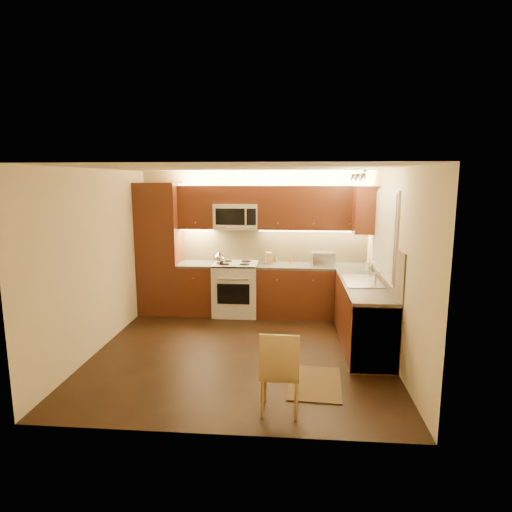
# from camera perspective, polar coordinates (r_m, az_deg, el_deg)

# --- Properties ---
(floor) EXTENTS (4.00, 4.00, 0.01)m
(floor) POSITION_cam_1_polar(r_m,az_deg,el_deg) (6.17, -1.86, -12.40)
(floor) COLOR black
(floor) RESTS_ON ground
(ceiling) EXTENTS (4.00, 4.00, 0.01)m
(ceiling) POSITION_cam_1_polar(r_m,az_deg,el_deg) (5.70, -2.01, 11.50)
(ceiling) COLOR beige
(ceiling) RESTS_ON ground
(wall_back) EXTENTS (4.00, 0.01, 2.50)m
(wall_back) POSITION_cam_1_polar(r_m,az_deg,el_deg) (7.77, -0.21, 1.89)
(wall_back) COLOR beige
(wall_back) RESTS_ON ground
(wall_front) EXTENTS (4.00, 0.01, 2.50)m
(wall_front) POSITION_cam_1_polar(r_m,az_deg,el_deg) (3.88, -5.40, -6.57)
(wall_front) COLOR beige
(wall_front) RESTS_ON ground
(wall_left) EXTENTS (0.01, 4.00, 2.50)m
(wall_left) POSITION_cam_1_polar(r_m,az_deg,el_deg) (6.35, -20.15, -0.58)
(wall_left) COLOR beige
(wall_left) RESTS_ON ground
(wall_right) EXTENTS (0.01, 4.00, 2.50)m
(wall_right) POSITION_cam_1_polar(r_m,az_deg,el_deg) (5.92, 17.69, -1.19)
(wall_right) COLOR beige
(wall_right) RESTS_ON ground
(pantry) EXTENTS (0.70, 0.60, 2.30)m
(pantry) POSITION_cam_1_polar(r_m,az_deg,el_deg) (7.81, -12.56, 0.95)
(pantry) COLOR #4B1D10
(pantry) RESTS_ON floor
(base_cab_back_left) EXTENTS (0.62, 0.60, 0.86)m
(base_cab_back_left) POSITION_cam_1_polar(r_m,az_deg,el_deg) (7.79, -7.70, -4.34)
(base_cab_back_left) COLOR #4B1D10
(base_cab_back_left) RESTS_ON floor
(counter_back_left) EXTENTS (0.62, 0.60, 0.04)m
(counter_back_left) POSITION_cam_1_polar(r_m,az_deg,el_deg) (7.69, -7.78, -1.09)
(counter_back_left) COLOR #34322F
(counter_back_left) RESTS_ON base_cab_back_left
(base_cab_back_right) EXTENTS (1.92, 0.60, 0.86)m
(base_cab_back_right) POSITION_cam_1_polar(r_m,az_deg,el_deg) (7.62, 7.44, -4.66)
(base_cab_back_right) COLOR #4B1D10
(base_cab_back_right) RESTS_ON floor
(counter_back_right) EXTENTS (1.92, 0.60, 0.04)m
(counter_back_right) POSITION_cam_1_polar(r_m,az_deg,el_deg) (7.51, 7.52, -1.34)
(counter_back_right) COLOR #34322F
(counter_back_right) RESTS_ON base_cab_back_right
(base_cab_right) EXTENTS (0.60, 2.00, 0.86)m
(base_cab_right) POSITION_cam_1_polar(r_m,az_deg,el_deg) (6.44, 13.89, -7.64)
(base_cab_right) COLOR #4B1D10
(base_cab_right) RESTS_ON floor
(counter_right) EXTENTS (0.60, 2.00, 0.04)m
(counter_right) POSITION_cam_1_polar(r_m,az_deg,el_deg) (6.32, 14.06, -3.75)
(counter_right) COLOR #34322F
(counter_right) RESTS_ON base_cab_right
(dishwasher) EXTENTS (0.58, 0.60, 0.84)m
(dishwasher) POSITION_cam_1_polar(r_m,az_deg,el_deg) (5.79, 14.97, -9.74)
(dishwasher) COLOR silver
(dishwasher) RESTS_ON floor
(backsplash_back) EXTENTS (3.30, 0.02, 0.60)m
(backsplash_back) POSITION_cam_1_polar(r_m,az_deg,el_deg) (7.74, 2.37, 1.48)
(backsplash_back) COLOR tan
(backsplash_back) RESTS_ON wall_back
(backsplash_right) EXTENTS (0.02, 2.00, 0.60)m
(backsplash_right) POSITION_cam_1_polar(r_m,az_deg,el_deg) (6.31, 16.78, -0.93)
(backsplash_right) COLOR tan
(backsplash_right) RESTS_ON wall_right
(upper_cab_back_left) EXTENTS (0.62, 0.35, 0.75)m
(upper_cab_back_left) POSITION_cam_1_polar(r_m,az_deg,el_deg) (7.68, -7.75, 6.39)
(upper_cab_back_left) COLOR #4B1D10
(upper_cab_back_left) RESTS_ON wall_back
(upper_cab_back_right) EXTENTS (1.92, 0.35, 0.75)m
(upper_cab_back_right) POSITION_cam_1_polar(r_m,az_deg,el_deg) (7.51, 7.65, 6.31)
(upper_cab_back_right) COLOR #4B1D10
(upper_cab_back_right) RESTS_ON wall_back
(upper_cab_bridge) EXTENTS (0.76, 0.35, 0.31)m
(upper_cab_bridge) POSITION_cam_1_polar(r_m,az_deg,el_deg) (7.55, -2.62, 8.08)
(upper_cab_bridge) COLOR #4B1D10
(upper_cab_bridge) RESTS_ON wall_back
(upper_cab_right_corner) EXTENTS (0.35, 0.50, 0.75)m
(upper_cab_right_corner) POSITION_cam_1_polar(r_m,az_deg,el_deg) (7.17, 14.13, 5.92)
(upper_cab_right_corner) COLOR #4B1D10
(upper_cab_right_corner) RESTS_ON wall_right
(stove) EXTENTS (0.76, 0.65, 0.92)m
(stove) POSITION_cam_1_polar(r_m,az_deg,el_deg) (7.64, -2.67, -4.31)
(stove) COLOR silver
(stove) RESTS_ON floor
(microwave) EXTENTS (0.76, 0.38, 0.44)m
(microwave) POSITION_cam_1_polar(r_m,az_deg,el_deg) (7.56, -2.61, 5.24)
(microwave) COLOR silver
(microwave) RESTS_ON wall_back
(window_frame) EXTENTS (0.03, 1.44, 1.24)m
(window_frame) POSITION_cam_1_polar(r_m,az_deg,el_deg) (6.39, 16.65, 2.85)
(window_frame) COLOR silver
(window_frame) RESTS_ON wall_right
(window_blinds) EXTENTS (0.02, 1.36, 1.16)m
(window_blinds) POSITION_cam_1_polar(r_m,az_deg,el_deg) (6.39, 16.47, 2.85)
(window_blinds) COLOR silver
(window_blinds) RESTS_ON wall_right
(sink) EXTENTS (0.52, 0.86, 0.15)m
(sink) POSITION_cam_1_polar(r_m,az_deg,el_deg) (6.44, 13.88, -2.61)
(sink) COLOR silver
(sink) RESTS_ON counter_right
(faucet) EXTENTS (0.20, 0.04, 0.30)m
(faucet) POSITION_cam_1_polar(r_m,az_deg,el_deg) (6.46, 15.49, -1.97)
(faucet) COLOR silver
(faucet) RESTS_ON counter_right
(track_light_bar) EXTENTS (0.04, 1.20, 0.03)m
(track_light_bar) POSITION_cam_1_polar(r_m,az_deg,el_deg) (6.12, 13.29, 10.77)
(track_light_bar) COLOR silver
(track_light_bar) RESTS_ON ceiling
(kettle) EXTENTS (0.26, 0.26, 0.23)m
(kettle) POSITION_cam_1_polar(r_m,az_deg,el_deg) (7.46, -4.86, -0.15)
(kettle) COLOR silver
(kettle) RESTS_ON stove
(toaster_oven) EXTENTS (0.43, 0.35, 0.23)m
(toaster_oven) POSITION_cam_1_polar(r_m,az_deg,el_deg) (7.52, 8.69, -0.31)
(toaster_oven) COLOR silver
(toaster_oven) RESTS_ON counter_back_right
(knife_block) EXTENTS (0.13, 0.17, 0.20)m
(knife_block) POSITION_cam_1_polar(r_m,az_deg,el_deg) (7.54, 1.72, -0.27)
(knife_block) COLOR #A9804C
(knife_block) RESTS_ON counter_back_right
(spice_jar_a) EXTENTS (0.06, 0.06, 0.10)m
(spice_jar_a) POSITION_cam_1_polar(r_m,az_deg,el_deg) (7.62, 1.46, -0.57)
(spice_jar_a) COLOR silver
(spice_jar_a) RESTS_ON counter_back_right
(spice_jar_b) EXTENTS (0.06, 0.06, 0.09)m
(spice_jar_b) POSITION_cam_1_polar(r_m,az_deg,el_deg) (7.73, 2.66, -0.46)
(spice_jar_b) COLOR brown
(spice_jar_b) RESTS_ON counter_back_right
(spice_jar_c) EXTENTS (0.05, 0.05, 0.09)m
(spice_jar_c) POSITION_cam_1_polar(r_m,az_deg,el_deg) (7.66, 2.81, -0.56)
(spice_jar_c) COLOR silver
(spice_jar_c) RESTS_ON counter_back_right
(spice_jar_d) EXTENTS (0.05, 0.05, 0.10)m
(spice_jar_d) POSITION_cam_1_polar(r_m,az_deg,el_deg) (7.71, 4.69, -0.48)
(spice_jar_d) COLOR #A06730
(spice_jar_d) RESTS_ON counter_back_right
(soap_bottle) EXTENTS (0.11, 0.12, 0.19)m
(soap_bottle) POSITION_cam_1_polar(r_m,az_deg,el_deg) (7.24, 14.73, -1.08)
(soap_bottle) COLOR silver
(soap_bottle) RESTS_ON counter_right
(rug) EXTENTS (0.66, 0.94, 0.01)m
(rug) POSITION_cam_1_polar(r_m,az_deg,el_deg) (5.32, 7.74, -16.26)
(rug) COLOR black
(rug) RESTS_ON floor
(dining_chair) EXTENTS (0.41, 0.41, 0.89)m
(dining_chair) POSITION_cam_1_polar(r_m,az_deg,el_deg) (4.56, 3.20, -14.79)
(dining_chair) COLOR #A9804C
(dining_chair) RESTS_ON floor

